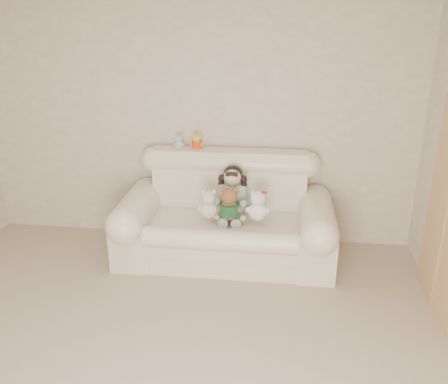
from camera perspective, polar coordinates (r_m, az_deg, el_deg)
The scene contains 8 objects.
wall_back at distance 4.97m, azimuth -3.35°, elevation 8.61°, with size 4.50×4.50×0.00m, color beige.
sofa at distance 4.69m, azimuth 0.15°, elevation -2.25°, with size 2.10×0.95×1.03m, color #FFEBCD, non-canonical shape.
seated_child at distance 4.69m, azimuth 1.00°, elevation 0.02°, with size 0.32×0.39×0.53m, color #2B714B, non-canonical shape.
brown_teddy at distance 4.46m, azimuth 0.63°, elevation -0.99°, with size 0.25×0.19×0.39m, color brown, non-canonical shape.
white_cat at distance 4.47m, azimuth 4.02°, elevation -1.23°, with size 0.23×0.17×0.35m, color white, non-canonical shape.
cream_teddy at distance 4.51m, azimuth -1.80°, elevation -1.09°, with size 0.22×0.17×0.34m, color beige, non-canonical shape.
yellow_mini_bear at distance 4.89m, azimuth -3.25°, elevation 6.13°, with size 0.13×0.10×0.20m, color gold, non-canonical shape.
grey_mini_plush at distance 4.93m, azimuth -5.34°, elevation 6.07°, with size 0.12×0.09×0.18m, color silver, non-canonical shape.
Camera 1 is at (0.87, -2.28, 2.37)m, focal length 38.67 mm.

